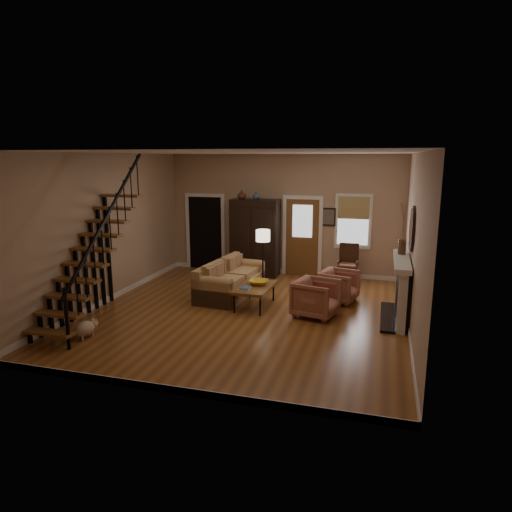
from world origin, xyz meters
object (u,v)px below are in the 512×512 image
(sofa, at_px, (231,279))
(armchair_left, at_px, (316,298))
(floor_lamp, at_px, (263,260))
(coffee_table, at_px, (255,296))
(armchair_right, at_px, (339,286))
(armoire, at_px, (255,238))
(side_chair, at_px, (348,264))

(sofa, distance_m, armchair_left, 2.32)
(floor_lamp, bearing_deg, armchair_left, -45.88)
(coffee_table, xyz_separation_m, armchair_right, (1.74, 0.87, 0.13))
(armoire, xyz_separation_m, armchair_left, (2.14, -2.94, -0.66))
(armoire, height_order, side_chair, armoire)
(floor_lamp, bearing_deg, sofa, -128.52)
(armoire, bearing_deg, armchair_right, -36.30)
(armchair_left, bearing_deg, side_chair, 4.86)
(sofa, distance_m, armchair_right, 2.51)
(armchair_left, distance_m, armchair_right, 1.17)
(armoire, distance_m, armchair_right, 3.16)
(coffee_table, distance_m, armchair_left, 1.41)
(armchair_left, height_order, floor_lamp, floor_lamp)
(armchair_right, bearing_deg, armchair_left, 175.52)
(sofa, relative_size, armchair_left, 2.52)
(coffee_table, bearing_deg, armoire, 105.60)
(sofa, relative_size, armchair_right, 2.68)
(armchair_right, xyz_separation_m, side_chair, (0.06, 1.63, 0.15))
(armoire, bearing_deg, armchair_left, -54.00)
(armoire, height_order, floor_lamp, armoire)
(armoire, xyz_separation_m, armchair_right, (2.49, -1.83, -0.69))
(floor_lamp, relative_size, side_chair, 1.46)
(coffee_table, relative_size, armchair_left, 1.44)
(sofa, xyz_separation_m, coffee_table, (0.77, -0.63, -0.16))
(coffee_table, xyz_separation_m, side_chair, (1.80, 2.50, 0.28))
(armchair_right, relative_size, side_chair, 0.78)
(armoire, relative_size, sofa, 0.99)
(sofa, distance_m, floor_lamp, 1.01)
(sofa, height_order, coffee_table, sofa)
(floor_lamp, bearing_deg, armchair_right, -14.56)
(sofa, xyz_separation_m, floor_lamp, (0.59, 0.74, 0.35))
(side_chair, bearing_deg, floor_lamp, -150.19)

